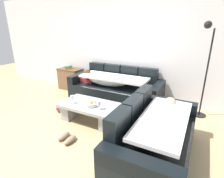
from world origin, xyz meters
TOP-DOWN VIEW (x-y plane):
  - ground_plane at (0.00, 0.00)m, footprint 14.00×14.00m
  - back_wall at (0.00, 2.15)m, footprint 9.00×0.10m
  - couch_along_wall at (0.12, 1.62)m, footprint 2.34×0.92m
  - couch_near_window at (1.63, -0.00)m, footprint 0.92×1.85m
  - coffee_table at (0.18, 0.45)m, footprint 1.20×0.68m
  - fruit_bowl at (0.25, 0.39)m, footprint 0.28×0.28m
  - wine_glass_near_left at (-0.15, 0.31)m, footprint 0.07×0.07m
  - wine_glass_near_right at (0.48, 0.32)m, footprint 0.07×0.07m
  - open_magazine at (0.42, 0.52)m, footprint 0.30×0.24m
  - side_cabinet at (-1.50, 1.85)m, footprint 0.72×0.44m
  - book_stack_on_cabinet at (-1.55, 1.85)m, footprint 0.15×0.22m
  - floor_lamp at (2.11, 1.71)m, footprint 0.33×0.31m
  - pair_of_shoes at (0.20, -0.30)m, footprint 0.29×0.31m
  - crumpled_garment at (-0.66, 0.55)m, footprint 0.51×0.51m

SIDE VIEW (x-z plane):
  - ground_plane at x=0.00m, z-range 0.00..0.00m
  - pair_of_shoes at x=0.20m, z-range 0.00..0.09m
  - crumpled_garment at x=-0.66m, z-range 0.00..0.12m
  - coffee_table at x=0.18m, z-range 0.05..0.43m
  - side_cabinet at x=-1.50m, z-range 0.00..0.64m
  - couch_along_wall at x=0.12m, z-range -0.11..0.77m
  - couch_near_window at x=1.63m, z-range -0.11..0.77m
  - open_magazine at x=0.42m, z-range 0.38..0.39m
  - fruit_bowl at x=0.25m, z-range 0.37..0.47m
  - wine_glass_near_left at x=-0.15m, z-range 0.41..0.58m
  - wine_glass_near_right at x=0.48m, z-range 0.41..0.58m
  - book_stack_on_cabinet at x=-1.55m, z-range 0.64..0.73m
  - floor_lamp at x=2.11m, z-range 0.14..2.09m
  - back_wall at x=0.00m, z-range 0.00..2.70m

